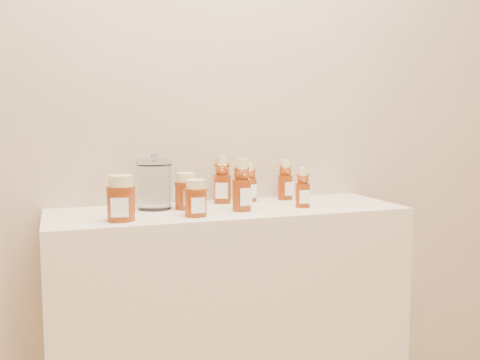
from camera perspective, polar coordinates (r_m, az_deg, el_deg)
name	(u,v)px	position (r m, az deg, el deg)	size (l,w,h in m)	color
wall_back	(212,79)	(1.99, -3.04, 10.74)	(3.50, 0.02, 2.70)	tan
display_table	(229,336)	(1.94, -1.16, -16.28)	(1.20, 0.40, 0.90)	beige
bear_bottle_back_left	(222,177)	(1.93, -1.90, 0.36)	(0.07, 0.07, 0.19)	#692208
bear_bottle_back_mid	(250,180)	(1.97, 1.04, 0.04)	(0.06, 0.06, 0.16)	#692208
bear_bottle_back_right	(285,177)	(2.02, 4.85, 0.34)	(0.06, 0.06, 0.17)	#692208
bear_bottle_front_left	(242,181)	(1.76, 0.18, -0.15)	(0.07, 0.07, 0.20)	#692208
bear_bottle_front_right	(303,185)	(1.85, 6.71, -0.52)	(0.05, 0.05, 0.15)	#692208
honey_jar_left	(121,198)	(1.63, -12.59, -1.90)	(0.09, 0.09, 0.14)	#692208
honey_jar_back	(186,191)	(1.81, -5.77, -1.19)	(0.08, 0.08, 0.12)	#692208
honey_jar_front	(196,198)	(1.67, -4.76, -1.92)	(0.07, 0.07, 0.12)	#692208
glass_canister	(155,182)	(1.82, -9.11, -0.25)	(0.12, 0.12, 0.18)	white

